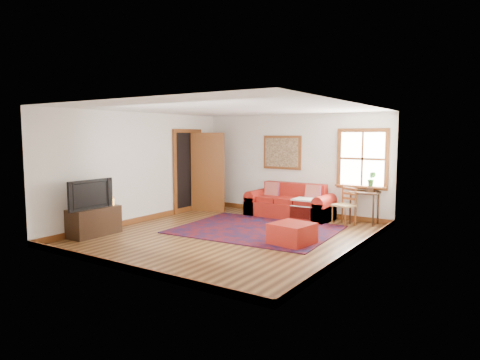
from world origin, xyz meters
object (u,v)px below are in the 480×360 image
Objects in this scene: red_leather_sofa at (290,206)px; side_table at (365,197)px; red_ottoman at (292,234)px; media_cabinet at (94,222)px; ladder_back_chair at (346,203)px.

red_leather_sofa is 1.79m from side_table.
red_leather_sofa is 3.06× the size of red_ottoman.
side_table is at bearing 86.36° from red_ottoman.
red_leather_sofa reaches higher than red_ottoman.
media_cabinet reaches higher than red_ottoman.
red_ottoman is (1.21, -2.32, -0.08)m from red_leather_sofa.
red_ottoman is 2.21m from ladder_back_chair.
red_ottoman is at bearing -62.57° from red_leather_sofa.
red_ottoman is 0.93× the size of side_table.
ladder_back_chair is 0.88× the size of media_cabinet.
side_table reaches higher than red_ottoman.
side_table is (1.75, 0.19, 0.34)m from red_leather_sofa.
ladder_back_chair is (0.23, 2.18, 0.29)m from red_ottoman.
red_leather_sofa is 2.85× the size of side_table.
media_cabinet is (-4.14, -4.04, -0.33)m from side_table.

